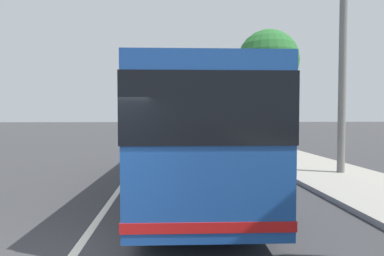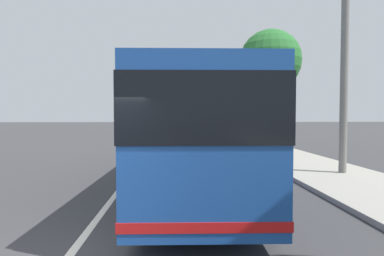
{
  "view_description": "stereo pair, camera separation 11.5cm",
  "coord_description": "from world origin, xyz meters",
  "px_view_note": "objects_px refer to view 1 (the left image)",
  "views": [
    {
      "loc": [
        -4.74,
        -1.57,
        2.23
      ],
      "look_at": [
        4.31,
        -2.17,
        1.88
      ],
      "focal_mm": 29.63,
      "sensor_mm": 36.0,
      "label": 1
    },
    {
      "loc": [
        -4.74,
        -1.69,
        2.23
      ],
      "look_at": [
        4.31,
        -2.17,
        1.88
      ],
      "focal_mm": 29.63,
      "sensor_mm": 36.0,
      "label": 2
    }
  ],
  "objects_px": {
    "coach_bus": "(194,128)",
    "car_oncoming": "(184,129)",
    "utility_pole": "(342,70)",
    "car_side_street": "(137,127)",
    "roadside_tree_mid_block": "(268,61)",
    "car_behind_bus": "(181,126)",
    "roadside_tree_far_block": "(232,90)"
  },
  "relations": [
    {
      "from": "coach_bus",
      "to": "car_oncoming",
      "type": "height_order",
      "value": "coach_bus"
    },
    {
      "from": "coach_bus",
      "to": "utility_pole",
      "type": "distance_m",
      "value": 6.16
    },
    {
      "from": "car_side_street",
      "to": "utility_pole",
      "type": "xyz_separation_m",
      "value": [
        -30.15,
        -10.68,
        3.17
      ]
    },
    {
      "from": "roadside_tree_mid_block",
      "to": "car_side_street",
      "type": "bearing_deg",
      "value": 22.08
    },
    {
      "from": "coach_bus",
      "to": "roadside_tree_mid_block",
      "type": "bearing_deg",
      "value": -29.51
    },
    {
      "from": "coach_bus",
      "to": "car_oncoming",
      "type": "xyz_separation_m",
      "value": [
        27.27,
        -0.84,
        -1.2
      ]
    },
    {
      "from": "roadside_tree_mid_block",
      "to": "utility_pole",
      "type": "bearing_deg",
      "value": -171.47
    },
    {
      "from": "car_behind_bus",
      "to": "car_oncoming",
      "type": "bearing_deg",
      "value": 178.34
    },
    {
      "from": "car_behind_bus",
      "to": "car_side_street",
      "type": "xyz_separation_m",
      "value": [
        -4.19,
        5.84,
        0.01
      ]
    },
    {
      "from": "car_behind_bus",
      "to": "car_oncoming",
      "type": "distance_m",
      "value": 8.69
    },
    {
      "from": "coach_bus",
      "to": "roadside_tree_far_block",
      "type": "height_order",
      "value": "roadside_tree_far_block"
    },
    {
      "from": "coach_bus",
      "to": "utility_pole",
      "type": "height_order",
      "value": "utility_pole"
    },
    {
      "from": "car_side_street",
      "to": "car_behind_bus",
      "type": "bearing_deg",
      "value": 124.24
    },
    {
      "from": "roadside_tree_mid_block",
      "to": "roadside_tree_far_block",
      "type": "height_order",
      "value": "roadside_tree_mid_block"
    },
    {
      "from": "car_behind_bus",
      "to": "roadside_tree_mid_block",
      "type": "xyz_separation_m",
      "value": [
        -28.28,
        -3.94,
        4.54
      ]
    },
    {
      "from": "roadside_tree_mid_block",
      "to": "utility_pole",
      "type": "relative_size",
      "value": 0.89
    },
    {
      "from": "car_side_street",
      "to": "roadside_tree_far_block",
      "type": "distance_m",
      "value": 15.75
    },
    {
      "from": "roadside_tree_mid_block",
      "to": "car_behind_bus",
      "type": "bearing_deg",
      "value": 7.93
    },
    {
      "from": "car_side_street",
      "to": "utility_pole",
      "type": "distance_m",
      "value": 32.15
    },
    {
      "from": "coach_bus",
      "to": "roadside_tree_far_block",
      "type": "bearing_deg",
      "value": -12.31
    },
    {
      "from": "coach_bus",
      "to": "car_side_street",
      "type": "xyz_separation_m",
      "value": [
        31.77,
        5.11,
        -1.13
      ]
    },
    {
      "from": "roadside_tree_mid_block",
      "to": "utility_pole",
      "type": "height_order",
      "value": "utility_pole"
    },
    {
      "from": "roadside_tree_mid_block",
      "to": "utility_pole",
      "type": "xyz_separation_m",
      "value": [
        -6.06,
        -0.91,
        -1.37
      ]
    },
    {
      "from": "car_behind_bus",
      "to": "utility_pole",
      "type": "bearing_deg",
      "value": -174.35
    },
    {
      "from": "roadside_tree_mid_block",
      "to": "utility_pole",
      "type": "distance_m",
      "value": 6.28
    },
    {
      "from": "car_side_street",
      "to": "roadside_tree_far_block",
      "type": "xyz_separation_m",
      "value": [
        -11.26,
        -10.25,
        4.02
      ]
    },
    {
      "from": "roadside_tree_far_block",
      "to": "roadside_tree_mid_block",
      "type": "bearing_deg",
      "value": 177.86
    },
    {
      "from": "car_behind_bus",
      "to": "car_side_street",
      "type": "distance_m",
      "value": 7.19
    },
    {
      "from": "roadside_tree_far_block",
      "to": "car_oncoming",
      "type": "bearing_deg",
      "value": 32.52
    },
    {
      "from": "roadside_tree_mid_block",
      "to": "roadside_tree_far_block",
      "type": "xyz_separation_m",
      "value": [
        12.83,
        -0.48,
        -0.52
      ]
    },
    {
      "from": "utility_pole",
      "to": "car_side_street",
      "type": "bearing_deg",
      "value": 19.51
    },
    {
      "from": "coach_bus",
      "to": "roadside_tree_mid_block",
      "type": "height_order",
      "value": "roadside_tree_mid_block"
    }
  ]
}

